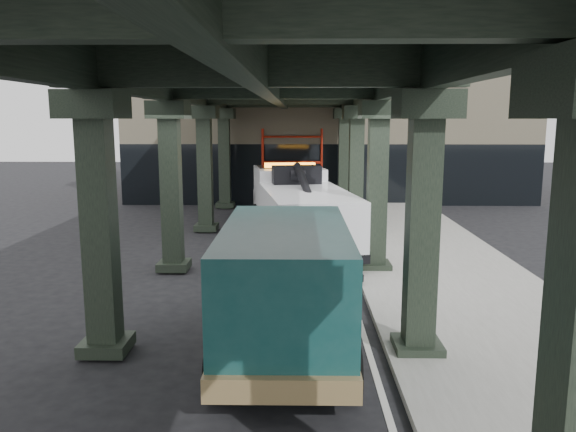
# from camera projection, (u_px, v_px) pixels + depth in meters

# --- Properties ---
(ground) EXTENTS (90.00, 90.00, 0.00)m
(ground) POSITION_uv_depth(u_px,v_px,m) (286.00, 292.00, 14.77)
(ground) COLOR black
(ground) RESTS_ON ground
(sidewalk) EXTENTS (5.00, 40.00, 0.15)m
(sidewalk) POSITION_uv_depth(u_px,v_px,m) (439.00, 270.00, 16.65)
(sidewalk) COLOR gray
(sidewalk) RESTS_ON ground
(lane_stripe) EXTENTS (0.12, 38.00, 0.01)m
(lane_stripe) POSITION_uv_depth(u_px,v_px,m) (345.00, 272.00, 16.71)
(lane_stripe) COLOR silver
(lane_stripe) RESTS_ON ground
(viaduct) EXTENTS (7.40, 32.00, 6.40)m
(viaduct) POSITION_uv_depth(u_px,v_px,m) (273.00, 84.00, 15.81)
(viaduct) COLOR black
(viaduct) RESTS_ON ground
(building) EXTENTS (22.00, 10.00, 8.00)m
(building) POSITION_uv_depth(u_px,v_px,m) (326.00, 127.00, 33.75)
(building) COLOR #C6B793
(building) RESTS_ON ground
(scaffolding) EXTENTS (3.08, 0.88, 4.00)m
(scaffolding) POSITION_uv_depth(u_px,v_px,m) (292.00, 166.00, 28.84)
(scaffolding) COLOR #B01F0E
(scaffolding) RESTS_ON ground
(tow_truck) EXTENTS (3.88, 9.35, 2.98)m
(tow_truck) POSITION_uv_depth(u_px,v_px,m) (298.00, 206.00, 19.83)
(tow_truck) COLOR black
(tow_truck) RESTS_ON ground
(towed_van) EXTENTS (2.55, 6.28, 2.54)m
(towed_van) POSITION_uv_depth(u_px,v_px,m) (286.00, 282.00, 10.88)
(towed_van) COLOR #113E3D
(towed_van) RESTS_ON ground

